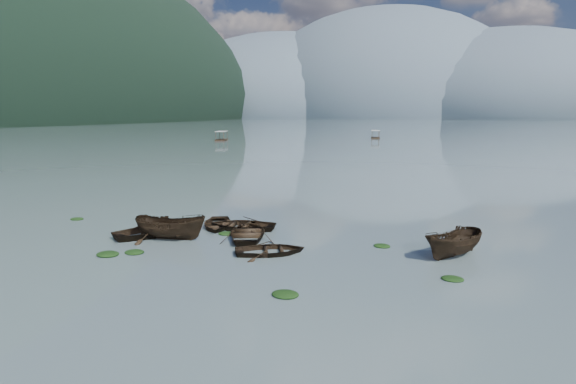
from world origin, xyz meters
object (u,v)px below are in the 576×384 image
(rowboat_0, at_px, (180,231))
(rowboat_3, at_px, (248,237))
(pontoon_left, at_px, (222,141))
(pontoon_centre, at_px, (375,138))

(rowboat_0, xyz_separation_m, rowboat_3, (4.82, -0.19, 0.00))
(pontoon_left, distance_m, pontoon_centre, 47.55)
(rowboat_0, distance_m, pontoon_centre, 116.96)
(pontoon_left, bearing_deg, pontoon_centre, 16.03)
(rowboat_3, relative_size, pontoon_left, 0.69)
(rowboat_0, xyz_separation_m, pontoon_centre, (1.84, 116.94, 0.00))
(rowboat_3, xyz_separation_m, pontoon_left, (-44.09, 93.23, 0.00))
(rowboat_3, bearing_deg, rowboat_0, -19.64)
(rowboat_0, distance_m, pontoon_left, 100.99)
(rowboat_0, xyz_separation_m, pontoon_left, (-39.27, 93.04, 0.00))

